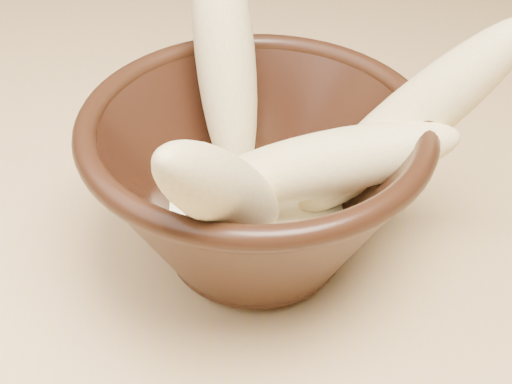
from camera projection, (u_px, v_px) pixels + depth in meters
table at (416, 284)px, 0.55m from camera, size 1.20×0.80×0.75m
bowl at (256, 180)px, 0.42m from camera, size 0.20×0.20×0.11m
milk_puddle at (256, 214)px, 0.44m from camera, size 0.11×0.11×0.02m
banana_upright at (225, 51)px, 0.44m from camera, size 0.06×0.12×0.17m
banana_right at (411, 120)px, 0.41m from camera, size 0.16×0.06×0.14m
banana_across at (323, 164)px, 0.40m from camera, size 0.16×0.05×0.08m
banana_front at (226, 194)px, 0.35m from camera, size 0.09×0.14×0.15m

